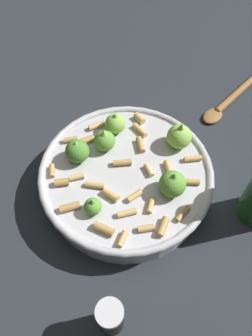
# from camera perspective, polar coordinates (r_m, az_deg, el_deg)

# --- Properties ---
(ground_plane) EXTENTS (2.40, 2.40, 0.00)m
(ground_plane) POSITION_cam_1_polar(r_m,az_deg,el_deg) (0.61, -0.00, -3.43)
(ground_plane) COLOR #23282D
(cooking_pan) EXTENTS (0.31, 0.31, 0.11)m
(cooking_pan) POSITION_cam_1_polar(r_m,az_deg,el_deg) (0.58, 0.06, -1.47)
(cooking_pan) COLOR #B7B7BC
(cooking_pan) RESTS_ON ground
(pepper_shaker) EXTENTS (0.04, 0.04, 0.09)m
(pepper_shaker) POSITION_cam_1_polar(r_m,az_deg,el_deg) (0.49, -2.73, -25.03)
(pepper_shaker) COLOR black
(pepper_shaker) RESTS_ON ground
(wooden_spoon) EXTENTS (0.22, 0.15, 0.02)m
(wooden_spoon) POSITION_cam_1_polar(r_m,az_deg,el_deg) (0.79, 18.56, 11.97)
(wooden_spoon) COLOR olive
(wooden_spoon) RESTS_ON ground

